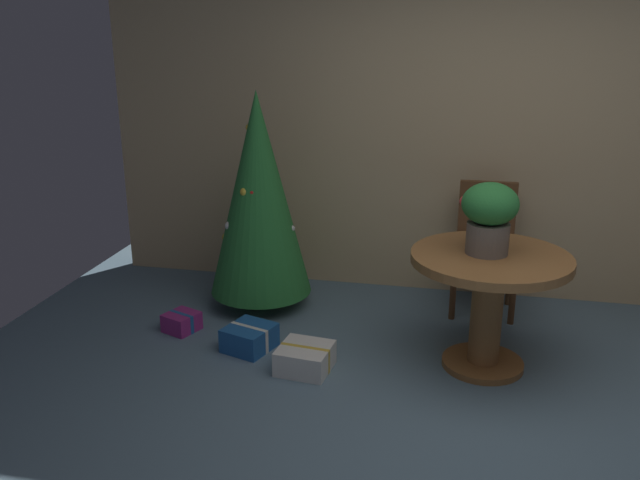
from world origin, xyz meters
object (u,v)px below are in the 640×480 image
at_px(round_dining_table, 489,287).
at_px(flower_vase, 489,214).
at_px(gift_box_blue, 249,338).
at_px(holiday_tree, 259,194).
at_px(wooden_chair_far, 485,238).
at_px(gift_box_cream, 305,358).
at_px(gift_box_purple, 182,322).

xyz_separation_m(round_dining_table, flower_vase, (-0.03, 0.02, 0.45)).
relative_size(round_dining_table, gift_box_blue, 2.57).
xyz_separation_m(holiday_tree, gift_box_blue, (0.13, -0.69, -0.77)).
height_order(flower_vase, wooden_chair_far, flower_vase).
xyz_separation_m(round_dining_table, gift_box_blue, (-1.47, -0.08, -0.44)).
bearing_deg(gift_box_cream, wooden_chair_far, 48.24).
bearing_deg(wooden_chair_far, gift_box_purple, -157.61).
bearing_deg(round_dining_table, holiday_tree, 158.89).
height_order(flower_vase, gift_box_cream, flower_vase).
xyz_separation_m(flower_vase, gift_box_blue, (-1.44, -0.10, -0.89)).
relative_size(flower_vase, wooden_chair_far, 0.45).
distance_m(round_dining_table, flower_vase, 0.45).
height_order(holiday_tree, gift_box_purple, holiday_tree).
relative_size(wooden_chair_far, gift_box_cream, 2.74).
xyz_separation_m(gift_box_purple, gift_box_cream, (0.95, -0.36, 0.01)).
distance_m(wooden_chair_far, gift_box_purple, 2.22).
xyz_separation_m(round_dining_table, holiday_tree, (-1.60, 0.62, 0.33)).
bearing_deg(gift_box_blue, gift_box_purple, 163.13).
xyz_separation_m(flower_vase, holiday_tree, (-1.57, 0.60, -0.11)).
bearing_deg(holiday_tree, gift_box_purple, -127.68).
bearing_deg(gift_box_blue, holiday_tree, 100.44).
bearing_deg(wooden_chair_far, round_dining_table, -90.00).
relative_size(round_dining_table, gift_box_cream, 2.75).
relative_size(flower_vase, gift_box_purple, 1.58).
bearing_deg(gift_box_cream, flower_vase, 15.71).
distance_m(round_dining_table, gift_box_cream, 1.18).
xyz_separation_m(holiday_tree, gift_box_purple, (-0.41, -0.53, -0.79)).
height_order(round_dining_table, gift_box_purple, round_dining_table).
bearing_deg(round_dining_table, wooden_chair_far, 90.00).
relative_size(round_dining_table, flower_vase, 2.22).
xyz_separation_m(wooden_chair_far, gift_box_cream, (-1.06, -1.18, -0.46)).
distance_m(round_dining_table, gift_box_purple, 2.06).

